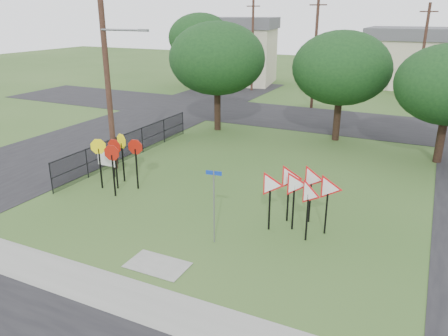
{
  "coord_description": "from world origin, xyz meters",
  "views": [
    {
      "loc": [
        7.31,
        -12.55,
        7.8
      ],
      "look_at": [
        -0.19,
        3.0,
        1.6
      ],
      "focal_mm": 35.0,
      "sensor_mm": 36.0,
      "label": 1
    }
  ],
  "objects_px": {
    "street_name_sign": "(214,202)",
    "info_board": "(106,159)",
    "stop_sign_cluster": "(117,152)",
    "yield_sign_cluster": "(300,187)"
  },
  "relations": [
    {
      "from": "street_name_sign",
      "to": "stop_sign_cluster",
      "type": "bearing_deg",
      "value": 157.62
    },
    {
      "from": "stop_sign_cluster",
      "to": "info_board",
      "type": "relative_size",
      "value": 1.79
    },
    {
      "from": "street_name_sign",
      "to": "stop_sign_cluster",
      "type": "xyz_separation_m",
      "value": [
        -6.29,
        2.59,
        0.21
      ]
    },
    {
      "from": "street_name_sign",
      "to": "info_board",
      "type": "height_order",
      "value": "street_name_sign"
    },
    {
      "from": "yield_sign_cluster",
      "to": "street_name_sign",
      "type": "bearing_deg",
      "value": -136.52
    },
    {
      "from": "street_name_sign",
      "to": "info_board",
      "type": "relative_size",
      "value": 2.03
    },
    {
      "from": "stop_sign_cluster",
      "to": "yield_sign_cluster",
      "type": "xyz_separation_m",
      "value": [
        8.69,
        -0.31,
        -0.05
      ]
    },
    {
      "from": "street_name_sign",
      "to": "yield_sign_cluster",
      "type": "relative_size",
      "value": 0.9
    },
    {
      "from": "stop_sign_cluster",
      "to": "info_board",
      "type": "height_order",
      "value": "stop_sign_cluster"
    },
    {
      "from": "street_name_sign",
      "to": "yield_sign_cluster",
      "type": "height_order",
      "value": "street_name_sign"
    }
  ]
}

